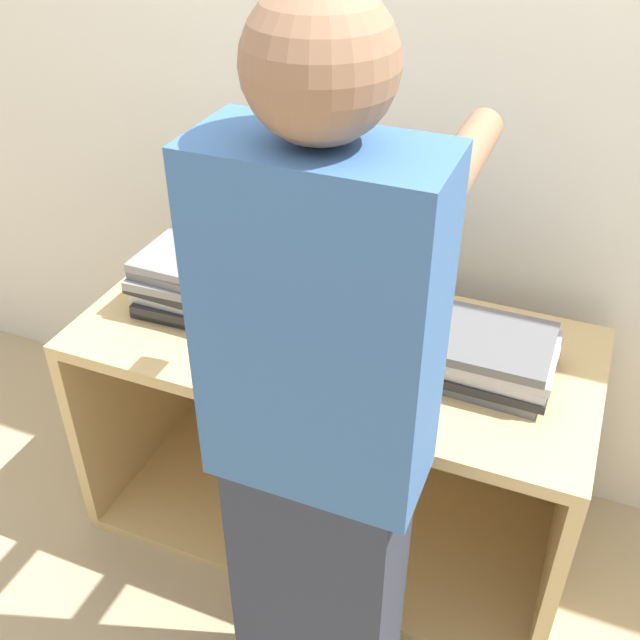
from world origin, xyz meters
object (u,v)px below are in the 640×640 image
at_px(laptop_stack_right, 480,354).
at_px(laptop_open, 341,311).
at_px(laptop_stack_left, 206,283).
at_px(person, 321,450).

bearing_deg(laptop_stack_right, laptop_open, 171.88).
bearing_deg(laptop_stack_right, laptop_stack_left, 179.90).
bearing_deg(laptop_stack_left, person, -43.86).
height_order(laptop_open, person, person).
xyz_separation_m(laptop_stack_left, laptop_stack_right, (0.76, -0.00, -0.02)).
bearing_deg(laptop_open, person, -72.82).
distance_m(laptop_stack_left, person, 0.78).
relative_size(laptop_stack_left, person, 0.22).
bearing_deg(laptop_stack_left, laptop_open, 8.01).
xyz_separation_m(laptop_stack_left, person, (0.56, -0.54, 0.07)).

